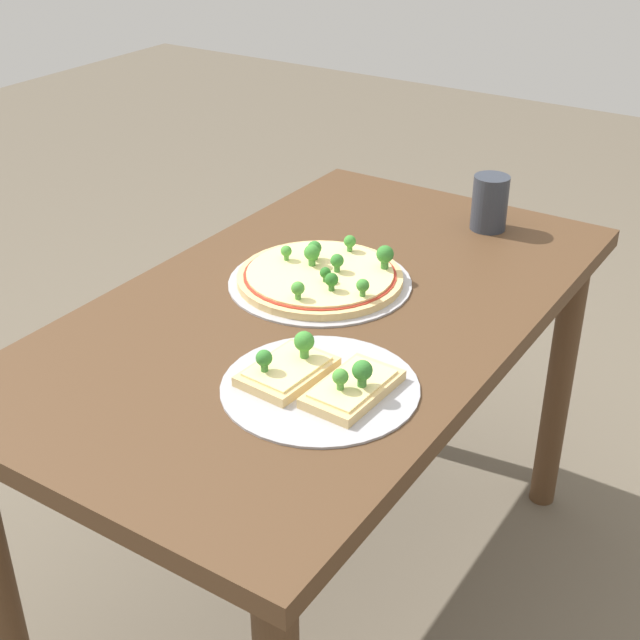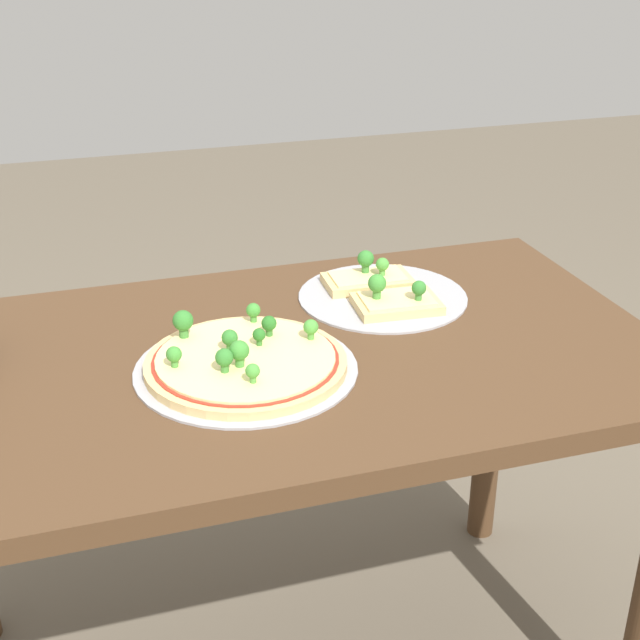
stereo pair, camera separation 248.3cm
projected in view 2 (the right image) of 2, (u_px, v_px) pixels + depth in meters
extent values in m
cube|color=#4C331E|center=(280.00, 361.00, 1.43)|extent=(1.24, 0.70, 0.04)
cylinder|color=#4C331E|center=(491.00, 408.00, 1.98)|extent=(0.06, 0.06, 0.68)
cylinder|color=#A3A3A8|center=(246.00, 369.00, 1.36)|extent=(0.34, 0.34, 0.00)
cylinder|color=#DBB775|center=(246.00, 364.00, 1.36)|extent=(0.31, 0.31, 0.01)
cylinder|color=#A82D1E|center=(246.00, 359.00, 1.35)|extent=(0.29, 0.29, 0.00)
cylinder|color=#F4DB8E|center=(246.00, 357.00, 1.35)|extent=(0.27, 0.27, 0.00)
sphere|color=#3D8933|center=(239.00, 350.00, 1.31)|extent=(0.03, 0.03, 0.03)
cylinder|color=#488E3A|center=(240.00, 362.00, 1.32)|extent=(0.01, 0.01, 0.01)
sphere|color=#3D8933|center=(253.00, 310.00, 1.45)|extent=(0.02, 0.02, 0.02)
cylinder|color=#488E3A|center=(254.00, 319.00, 1.46)|extent=(0.01, 0.01, 0.01)
sphere|color=#337A2D|center=(230.00, 338.00, 1.36)|extent=(0.03, 0.03, 0.03)
cylinder|color=#3F8136|center=(230.00, 347.00, 1.37)|extent=(0.01, 0.01, 0.01)
sphere|color=#479338|center=(311.00, 327.00, 1.40)|extent=(0.02, 0.02, 0.02)
cylinder|color=#51973E|center=(311.00, 336.00, 1.40)|extent=(0.01, 0.01, 0.01)
sphere|color=#286B23|center=(269.00, 323.00, 1.41)|extent=(0.02, 0.02, 0.02)
cylinder|color=#37742D|center=(269.00, 332.00, 1.41)|extent=(0.01, 0.01, 0.01)
sphere|color=#337A2D|center=(224.00, 357.00, 1.30)|extent=(0.03, 0.03, 0.03)
cylinder|color=#3F8136|center=(225.00, 368.00, 1.31)|extent=(0.01, 0.01, 0.01)
sphere|color=#479338|center=(253.00, 371.00, 1.27)|extent=(0.02, 0.02, 0.02)
cylinder|color=#51973E|center=(253.00, 379.00, 1.28)|extent=(0.01, 0.01, 0.01)
sphere|color=#3D8933|center=(174.00, 354.00, 1.31)|extent=(0.02, 0.02, 0.02)
cylinder|color=#488E3A|center=(175.00, 363.00, 1.32)|extent=(0.01, 0.01, 0.01)
sphere|color=#286B23|center=(259.00, 335.00, 1.38)|extent=(0.02, 0.02, 0.02)
cylinder|color=#37742D|center=(259.00, 342.00, 1.38)|extent=(0.01, 0.01, 0.01)
sphere|color=#337A2D|center=(183.00, 320.00, 1.40)|extent=(0.03, 0.03, 0.03)
cylinder|color=#3F8136|center=(184.00, 333.00, 1.41)|extent=(0.01, 0.01, 0.01)
cylinder|color=#A3A3A8|center=(383.00, 297.00, 1.61)|extent=(0.30, 0.30, 0.00)
cube|color=#DBB775|center=(368.00, 281.00, 1.64)|extent=(0.16, 0.10, 0.02)
cube|color=#F4DB8E|center=(368.00, 276.00, 1.64)|extent=(0.14, 0.08, 0.00)
sphere|color=#337A2D|center=(366.00, 259.00, 1.64)|extent=(0.03, 0.03, 0.03)
cylinder|color=#3F8136|center=(365.00, 269.00, 1.65)|extent=(0.01, 0.01, 0.01)
sphere|color=#479338|center=(382.00, 264.00, 1.63)|extent=(0.02, 0.02, 0.02)
cylinder|color=#51973E|center=(382.00, 272.00, 1.64)|extent=(0.01, 0.01, 0.01)
cube|color=#DBB775|center=(397.00, 304.00, 1.55)|extent=(0.15, 0.11, 0.02)
cube|color=#F4DB8E|center=(397.00, 299.00, 1.55)|extent=(0.13, 0.09, 0.00)
sphere|color=#3D8933|center=(377.00, 283.00, 1.53)|extent=(0.03, 0.03, 0.03)
cylinder|color=#488E3A|center=(377.00, 294.00, 1.54)|extent=(0.01, 0.01, 0.01)
sphere|color=#337A2D|center=(419.00, 288.00, 1.53)|extent=(0.03, 0.03, 0.03)
cylinder|color=#3F8136|center=(418.00, 297.00, 1.54)|extent=(0.01, 0.01, 0.01)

